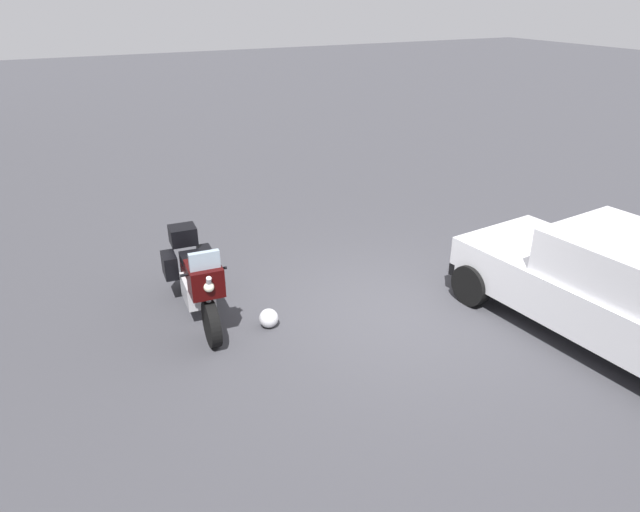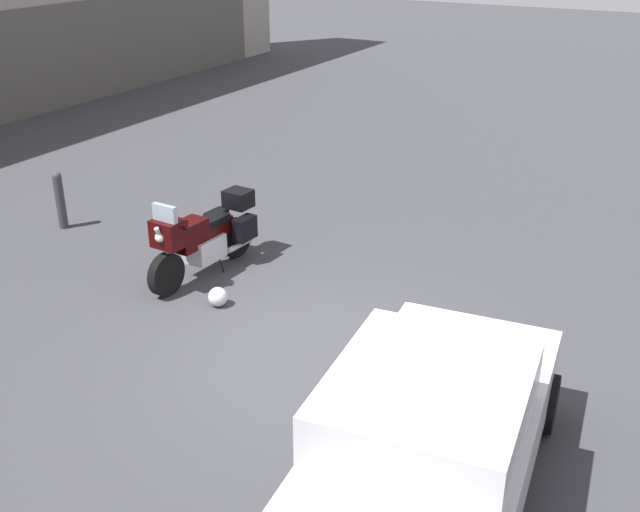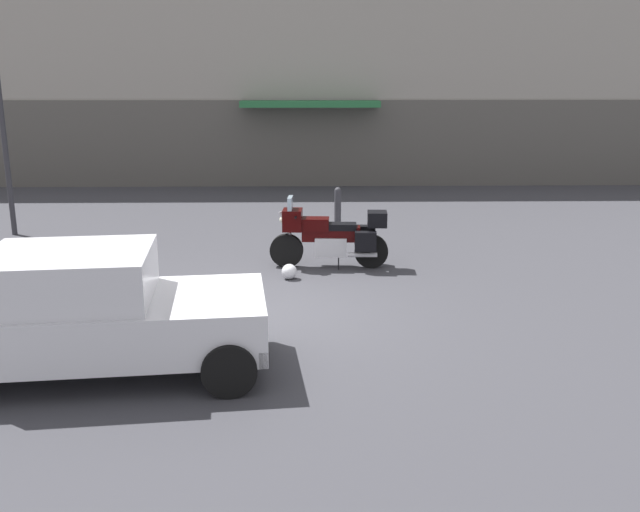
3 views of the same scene
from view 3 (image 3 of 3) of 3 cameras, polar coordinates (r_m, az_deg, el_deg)
The scene contains 6 objects.
ground_plane at distance 10.79m, azimuth -5.31°, elevation -4.76°, with size 80.00×80.00×0.00m, color #38383D.
building_facade_rear at distance 24.23m, azimuth -3.18°, elevation 17.14°, with size 38.24×3.40×9.40m.
motorcycle at distance 13.19m, azimuth 0.93°, elevation 1.69°, with size 2.26×0.78×1.36m.
helmet at distance 12.53m, azimuth -2.54°, elevation -1.29°, with size 0.28×0.28×0.28m, color silver.
car_sedan_far at distance 8.90m, azimuth -19.37°, elevation -4.48°, with size 4.70×2.34×1.56m.
bollard_curbside at distance 16.46m, azimuth 1.46°, elevation 4.00°, with size 0.16×0.16×1.03m.
Camera 3 is at (0.78, -10.16, 3.56)m, focal length 38.99 mm.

